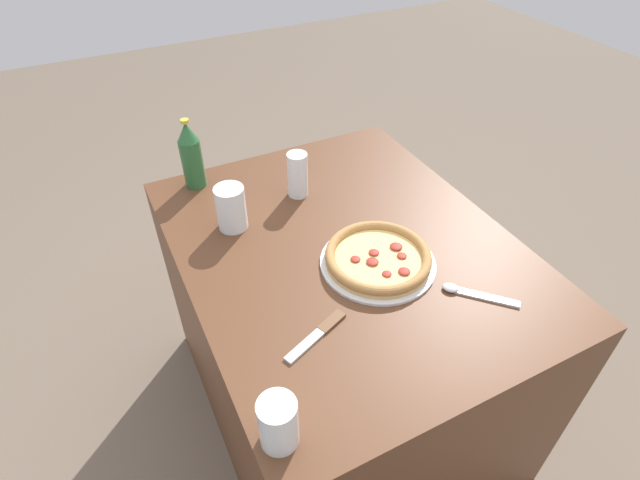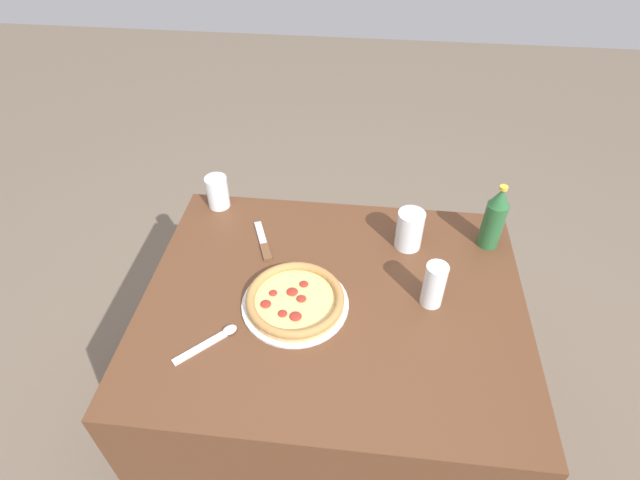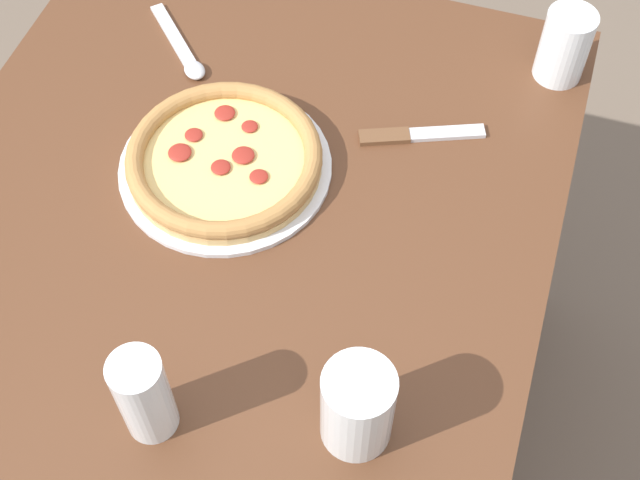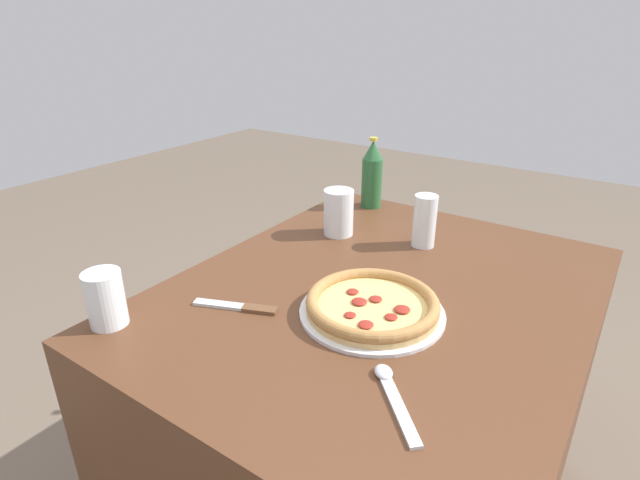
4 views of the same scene
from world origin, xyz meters
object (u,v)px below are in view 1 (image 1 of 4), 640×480
at_px(glass_red_wine, 278,425).
at_px(knife, 318,334).
at_px(pizza_veggie, 378,258).
at_px(glass_lemonade, 231,209).
at_px(glass_water, 298,176).
at_px(beer_bottle, 191,155).
at_px(spoon, 469,293).

xyz_separation_m(glass_red_wine, knife, (0.19, -0.17, -0.05)).
bearing_deg(glass_red_wine, knife, -42.85).
distance_m(pizza_veggie, glass_lemonade, 0.42).
bearing_deg(glass_water, glass_lemonade, 104.81).
height_order(glass_lemonade, glass_red_wine, glass_lemonade).
height_order(pizza_veggie, beer_bottle, beer_bottle).
bearing_deg(glass_red_wine, pizza_veggie, -51.81).
distance_m(beer_bottle, knife, 0.71).
xyz_separation_m(glass_water, glass_lemonade, (-0.06, 0.23, -0.01)).
bearing_deg(pizza_veggie, beer_bottle, 29.23).
height_order(beer_bottle, knife, beer_bottle).
bearing_deg(beer_bottle, glass_red_wine, 173.80).
height_order(glass_lemonade, spoon, glass_lemonade).
bearing_deg(knife, glass_lemonade, 5.24).
relative_size(knife, spoon, 1.19).
relative_size(pizza_veggie, glass_water, 2.13).
bearing_deg(pizza_veggie, spoon, -143.45).
bearing_deg(spoon, glass_red_wine, 103.53).
bearing_deg(beer_bottle, knife, -173.79).
xyz_separation_m(beer_bottle, knife, (-0.70, -0.08, -0.10)).
relative_size(pizza_veggie, beer_bottle, 1.34).
height_order(glass_water, glass_red_wine, glass_water).
bearing_deg(spoon, pizza_veggie, 36.55).
bearing_deg(beer_bottle, glass_water, -125.83).
bearing_deg(glass_lemonade, pizza_veggie, -138.20).
bearing_deg(glass_lemonade, knife, -174.76).
distance_m(glass_lemonade, spoon, 0.66).
relative_size(glass_red_wine, knife, 0.64).
distance_m(pizza_veggie, glass_red_wine, 0.52).
xyz_separation_m(pizza_veggie, glass_lemonade, (0.31, 0.28, 0.04)).
xyz_separation_m(glass_water, beer_bottle, (0.19, 0.26, 0.04)).
xyz_separation_m(glass_water, spoon, (-0.56, -0.19, -0.06)).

